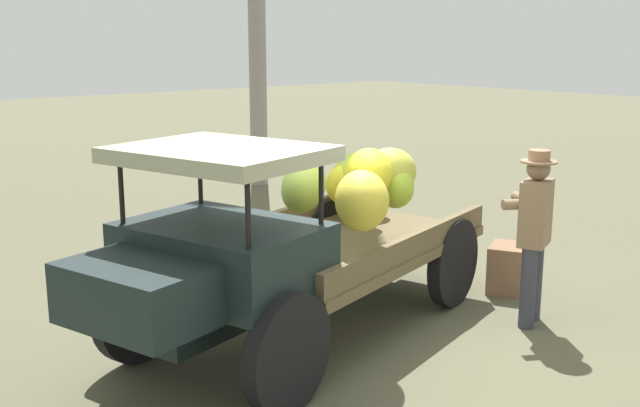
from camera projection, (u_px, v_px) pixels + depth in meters
name	position (u px, v px, depth m)	size (l,w,h in m)	color
ground_plane	(332.00, 334.00, 7.08)	(60.00, 60.00, 0.00)	#5C5A43
truck	(297.00, 235.00, 6.80)	(4.66, 2.68, 1.90)	#1A2727
farmer	(534.00, 227.00, 7.16)	(0.56, 0.52, 1.70)	#393A46
wooden_crate	(507.00, 268.00, 8.24)	(0.48, 0.37, 0.52)	#876146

